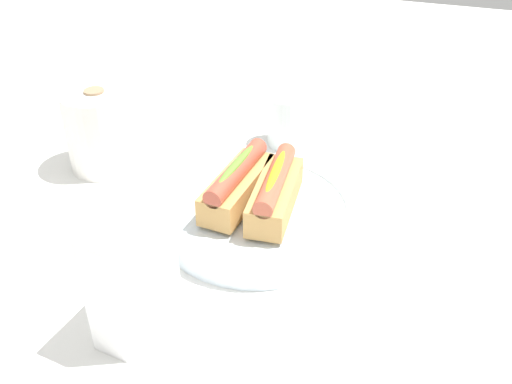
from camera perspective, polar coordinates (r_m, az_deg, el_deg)
ground_plane at (r=0.82m, az=0.16°, el=-3.70°), size 2.40×2.40×0.00m
serving_bowl at (r=0.81m, az=0.00°, el=-2.15°), size 0.27×0.27×0.04m
hotdog_front at (r=0.78m, az=1.91°, el=0.10°), size 0.15×0.06×0.06m
hotdog_back at (r=0.79m, az=-1.87°, el=0.84°), size 0.15×0.06×0.06m
water_glass at (r=1.00m, az=3.09°, el=6.79°), size 0.07×0.07×0.09m
paper_towel_roll at (r=0.96m, az=-15.07°, el=5.93°), size 0.11×0.11×0.13m
napkin_box at (r=0.65m, az=-12.02°, el=-7.85°), size 0.11×0.06×0.15m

